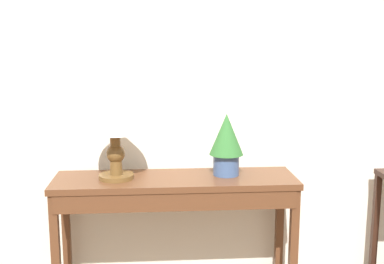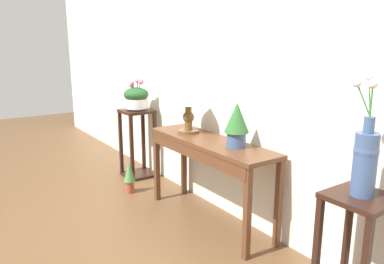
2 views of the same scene
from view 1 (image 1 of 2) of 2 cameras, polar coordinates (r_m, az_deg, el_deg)
name	(u,v)px [view 1 (image 1 of 2)]	position (r m, az deg, el deg)	size (l,w,h in m)	color
back_wall_with_art	(171,57)	(2.94, -2.45, 8.78)	(9.00, 0.10, 2.80)	silver
console_table	(175,196)	(2.77, -1.95, -7.48)	(1.37, 0.38, 0.74)	#56331E
table_lamp	(115,120)	(2.70, -9.02, 1.35)	(0.30, 0.30, 0.47)	brown
potted_plant_on_console	(226,141)	(2.77, 4.04, -1.09)	(0.19, 0.19, 0.36)	#3D5684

